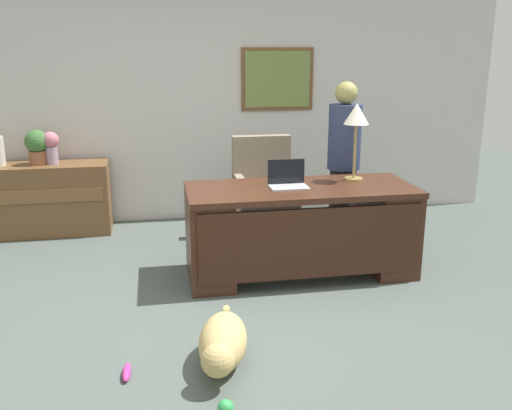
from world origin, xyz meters
The scene contains 13 objects.
ground_plane centered at (0.00, 0.00, 0.00)m, with size 12.00×12.00×0.00m, color #4C5651.
back_wall centered at (0.01, 2.60, 1.35)m, with size 7.00×0.16×2.70m.
desk centered at (0.68, 0.64, 0.43)m, with size 1.94×0.80×0.78m.
credenza centered at (-1.82, 2.25, 0.38)m, with size 1.59×0.50×0.75m.
armchair centered at (0.56, 1.65, 0.48)m, with size 0.60×0.59×1.05m.
person_standing centered at (1.29, 1.37, 0.83)m, with size 0.32×0.32×1.62m.
dog_lying centered at (-0.17, -0.71, 0.16)m, with size 0.42×0.74×0.30m.
laptop centered at (0.57, 0.70, 0.84)m, with size 0.32×0.22×0.22m.
desk_lamp centered at (1.20, 0.82, 1.33)m, with size 0.22×0.22×0.68m.
vase_with_flowers centered at (-1.59, 2.25, 0.94)m, with size 0.17×0.17×0.34m.
potted_plant centered at (-1.73, 2.25, 0.95)m, with size 0.24×0.24×0.36m.
dog_toy_ball centered at (-0.22, -1.20, 0.05)m, with size 0.09×0.09×0.09m, color green.
dog_toy_plush centered at (-0.76, -0.72, 0.03)m, with size 0.20×0.05×0.05m, color #D8338C.
Camera 1 is at (-0.53, -3.82, 1.93)m, focal length 39.47 mm.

